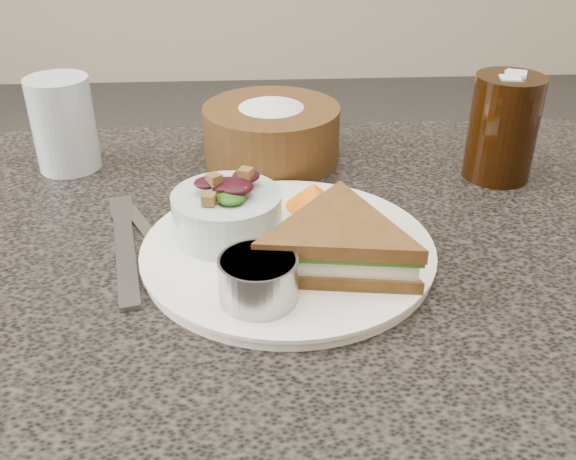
{
  "coord_description": "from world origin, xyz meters",
  "views": [
    {
      "loc": [
        -0.04,
        -0.54,
        1.09
      ],
      "look_at": [
        -0.0,
        -0.01,
        0.78
      ],
      "focal_mm": 40.0,
      "sensor_mm": 36.0,
      "label": 1
    }
  ],
  "objects_px": {
    "dinner_plate": "(288,251)",
    "dressing_ramekin": "(258,280)",
    "bread_basket": "(271,124)",
    "water_glass": "(64,124)",
    "salad_bowl": "(227,207)",
    "sandwich": "(339,244)",
    "cola_glass": "(504,123)"
  },
  "relations": [
    {
      "from": "dinner_plate",
      "to": "dressing_ramekin",
      "type": "xyz_separation_m",
      "value": [
        -0.03,
        -0.09,
        0.03
      ]
    },
    {
      "from": "bread_basket",
      "to": "water_glass",
      "type": "relative_size",
      "value": 1.5
    },
    {
      "from": "dinner_plate",
      "to": "bread_basket",
      "type": "xyz_separation_m",
      "value": [
        -0.01,
        0.23,
        0.04
      ]
    },
    {
      "from": "dinner_plate",
      "to": "salad_bowl",
      "type": "height_order",
      "value": "salad_bowl"
    },
    {
      "from": "dinner_plate",
      "to": "water_glass",
      "type": "relative_size",
      "value": 2.46
    },
    {
      "from": "bread_basket",
      "to": "dinner_plate",
      "type": "bearing_deg",
      "value": -88.12
    },
    {
      "from": "dressing_ramekin",
      "to": "bread_basket",
      "type": "distance_m",
      "value": 0.32
    },
    {
      "from": "dinner_plate",
      "to": "sandwich",
      "type": "xyz_separation_m",
      "value": [
        0.04,
        -0.04,
        0.03
      ]
    },
    {
      "from": "dressing_ramekin",
      "to": "bread_basket",
      "type": "xyz_separation_m",
      "value": [
        0.02,
        0.32,
        0.02
      ]
    },
    {
      "from": "sandwich",
      "to": "dinner_plate",
      "type": "bearing_deg",
      "value": 147.54
    },
    {
      "from": "cola_glass",
      "to": "bread_basket",
      "type": "bearing_deg",
      "value": 166.96
    },
    {
      "from": "cola_glass",
      "to": "sandwich",
      "type": "bearing_deg",
      "value": -136.96
    },
    {
      "from": "salad_bowl",
      "to": "bread_basket",
      "type": "bearing_deg",
      "value": 76.14
    },
    {
      "from": "dinner_plate",
      "to": "bread_basket",
      "type": "distance_m",
      "value": 0.24
    },
    {
      "from": "salad_bowl",
      "to": "dressing_ramekin",
      "type": "bearing_deg",
      "value": -75.49
    },
    {
      "from": "salad_bowl",
      "to": "dressing_ramekin",
      "type": "height_order",
      "value": "salad_bowl"
    },
    {
      "from": "salad_bowl",
      "to": "water_glass",
      "type": "relative_size",
      "value": 0.94
    },
    {
      "from": "dinner_plate",
      "to": "cola_glass",
      "type": "height_order",
      "value": "cola_glass"
    },
    {
      "from": "dressing_ramekin",
      "to": "cola_glass",
      "type": "relative_size",
      "value": 0.5
    },
    {
      "from": "bread_basket",
      "to": "cola_glass",
      "type": "bearing_deg",
      "value": -13.04
    },
    {
      "from": "cola_glass",
      "to": "salad_bowl",
      "type": "bearing_deg",
      "value": -156.05
    },
    {
      "from": "sandwich",
      "to": "cola_glass",
      "type": "relative_size",
      "value": 1.26
    },
    {
      "from": "dinner_plate",
      "to": "salad_bowl",
      "type": "relative_size",
      "value": 2.61
    },
    {
      "from": "dressing_ramekin",
      "to": "cola_glass",
      "type": "xyz_separation_m",
      "value": [
        0.3,
        0.25,
        0.04
      ]
    },
    {
      "from": "sandwich",
      "to": "salad_bowl",
      "type": "bearing_deg",
      "value": 156.37
    },
    {
      "from": "cola_glass",
      "to": "water_glass",
      "type": "xyz_separation_m",
      "value": [
        -0.53,
        0.06,
        -0.01
      ]
    },
    {
      "from": "salad_bowl",
      "to": "water_glass",
      "type": "height_order",
      "value": "water_glass"
    },
    {
      "from": "salad_bowl",
      "to": "water_glass",
      "type": "distance_m",
      "value": 0.29
    },
    {
      "from": "sandwich",
      "to": "water_glass",
      "type": "relative_size",
      "value": 1.5
    },
    {
      "from": "bread_basket",
      "to": "cola_glass",
      "type": "relative_size",
      "value": 1.25
    },
    {
      "from": "bread_basket",
      "to": "dressing_ramekin",
      "type": "bearing_deg",
      "value": -94.02
    },
    {
      "from": "sandwich",
      "to": "dressing_ramekin",
      "type": "distance_m",
      "value": 0.09
    }
  ]
}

